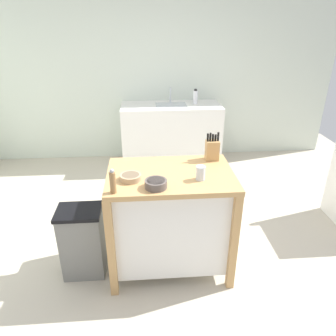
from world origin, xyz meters
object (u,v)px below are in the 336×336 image
(kitchen_island, at_px, (170,216))
(knife_block, at_px, (212,149))
(pepper_grinder, at_px, (113,182))
(bowl_ceramic_small, at_px, (131,177))
(bottle_hand_soap, at_px, (195,97))
(bowl_stoneware_deep, at_px, (156,184))
(trash_bin, at_px, (83,242))
(sink_faucet, at_px, (170,95))
(drinking_cup, at_px, (201,173))

(kitchen_island, bearing_deg, knife_block, 32.11)
(pepper_grinder, bearing_deg, bowl_ceramic_small, 58.04)
(bottle_hand_soap, bearing_deg, kitchen_island, -103.75)
(bowl_stoneware_deep, relative_size, trash_bin, 0.26)
(pepper_grinder, distance_m, bottle_hand_soap, 2.76)
(bowl_stoneware_deep, bearing_deg, kitchen_island, 61.92)
(trash_bin, distance_m, bottle_hand_soap, 2.76)
(kitchen_island, distance_m, bowl_stoneware_deep, 0.50)
(sink_faucet, bearing_deg, bowl_stoneware_deep, -97.16)
(bowl_stoneware_deep, relative_size, drinking_cup, 1.48)
(trash_bin, bearing_deg, pepper_grinder, -36.71)
(knife_block, xyz_separation_m, trash_bin, (-1.12, -0.28, -0.69))
(drinking_cup, relative_size, trash_bin, 0.17)
(sink_faucet, bearing_deg, knife_block, -85.34)
(knife_block, height_order, bottle_hand_soap, knife_block)
(bowl_ceramic_small, bearing_deg, sink_faucet, 78.28)
(pepper_grinder, height_order, sink_faucet, sink_faucet)
(bowl_stoneware_deep, bearing_deg, sink_faucet, 82.84)
(kitchen_island, relative_size, drinking_cup, 9.17)
(bowl_ceramic_small, relative_size, bottle_hand_soap, 0.77)
(bowl_ceramic_small, relative_size, trash_bin, 0.26)
(kitchen_island, height_order, knife_block, knife_block)
(pepper_grinder, bearing_deg, sink_faucet, 76.70)
(bowl_ceramic_small, distance_m, bottle_hand_soap, 2.54)
(kitchen_island, bearing_deg, trash_bin, -177.21)
(knife_block, bearing_deg, drinking_cup, -113.94)
(bowl_stoneware_deep, distance_m, bottle_hand_soap, 2.62)
(trash_bin, height_order, bottle_hand_soap, bottle_hand_soap)
(bowl_ceramic_small, bearing_deg, drinking_cup, -3.58)
(bottle_hand_soap, bearing_deg, sink_faucet, 167.38)
(bowl_stoneware_deep, relative_size, pepper_grinder, 0.88)
(knife_block, xyz_separation_m, sink_faucet, (-0.17, 2.14, -0.01))
(drinking_cup, bearing_deg, kitchen_island, 150.46)
(knife_block, relative_size, drinking_cup, 2.23)
(pepper_grinder, height_order, trash_bin, pepper_grinder)
(knife_block, xyz_separation_m, pepper_grinder, (-0.80, -0.51, -0.00))
(kitchen_island, bearing_deg, drinking_cup, -29.54)
(trash_bin, relative_size, sink_faucet, 2.86)
(kitchen_island, height_order, bowl_ceramic_small, bowl_ceramic_small)
(bowl_ceramic_small, height_order, sink_faucet, sink_faucet)
(bowl_ceramic_small, relative_size, drinking_cup, 1.47)
(kitchen_island, height_order, sink_faucet, sink_faucet)
(bowl_stoneware_deep, bearing_deg, bowl_ceramic_small, 144.03)
(kitchen_island, bearing_deg, bowl_stoneware_deep, -118.08)
(drinking_cup, bearing_deg, bowl_ceramic_small, 176.42)
(bowl_ceramic_small, bearing_deg, trash_bin, 172.74)
(trash_bin, bearing_deg, bowl_stoneware_deep, -17.01)
(bowl_stoneware_deep, xyz_separation_m, drinking_cup, (0.34, 0.10, 0.02))
(drinking_cup, height_order, trash_bin, drinking_cup)
(bowl_stoneware_deep, height_order, drinking_cup, drinking_cup)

